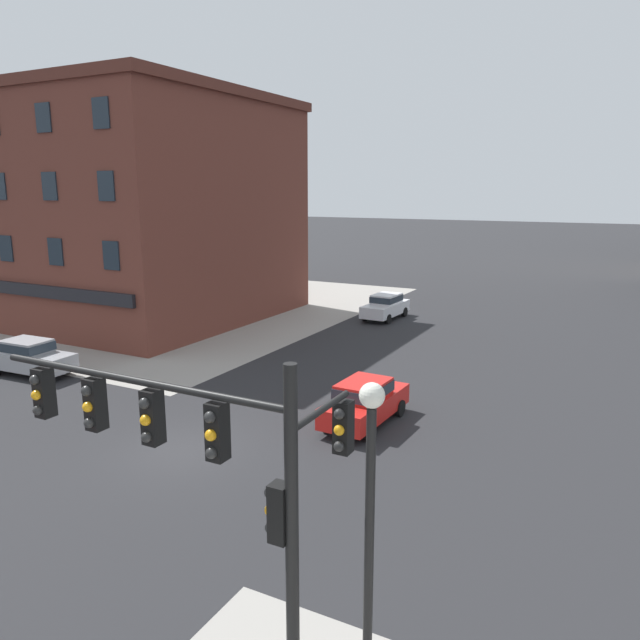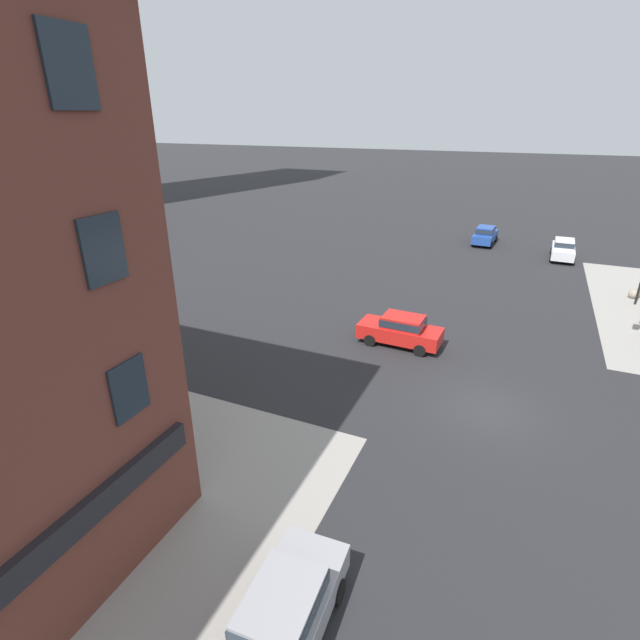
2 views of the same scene
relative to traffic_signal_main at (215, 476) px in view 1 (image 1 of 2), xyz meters
name	(u,v)px [view 1 (image 1 of 2)]	position (x,y,z in m)	size (l,w,h in m)	color
ground_plane	(182,450)	(-7.50, 7.74, -4.22)	(320.00, 320.00, 0.00)	#262628
sidewalk_far_corner	(151,303)	(-27.50, 27.74, -4.22)	(32.00, 32.00, 0.02)	gray
traffic_signal_main	(215,476)	(0.00, 0.00, 0.00)	(6.01, 2.09, 6.29)	black
street_lamp_corner_near	(369,537)	(2.50, 0.27, -0.48)	(0.36, 0.36, 6.05)	black
car_main_northbound_near	(365,400)	(-2.99, 12.77, -3.30)	(2.03, 4.47, 1.68)	red
car_main_northbound_far	(29,356)	(-19.51, 11.08, -3.30)	(4.48, 2.06, 1.68)	#99999E
car_main_southbound_far	(386,305)	(-9.31, 30.80, -3.30)	(2.06, 4.48, 1.68)	silver
storefront_block_near_corner	(95,208)	(-29.06, 24.35, 3.11)	(25.62, 17.65, 14.63)	brown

